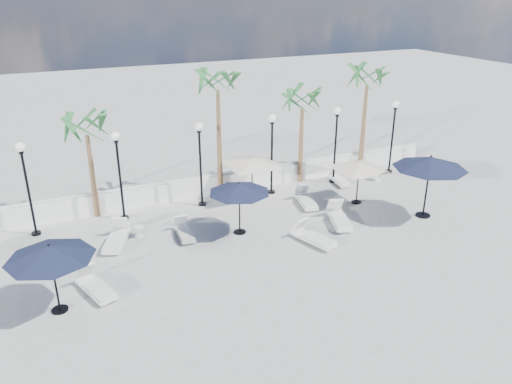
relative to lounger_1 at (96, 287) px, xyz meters
name	(u,v)px	position (x,y,z in m)	size (l,w,h in m)	color
ground	(263,275)	(5.40, -1.23, -0.24)	(100.00, 100.00, 0.00)	gray
balustrade	(195,188)	(5.40, 6.27, 0.23)	(26.00, 0.30, 1.01)	silver
lamppost_1	(26,176)	(-1.60, 5.27, 2.25)	(0.36, 0.36, 3.84)	black
lamppost_2	(118,164)	(1.90, 5.27, 2.25)	(0.36, 0.36, 3.84)	black
lamppost_3	(200,153)	(5.40, 5.27, 2.25)	(0.36, 0.36, 3.84)	black
lamppost_4	(272,143)	(8.90, 5.27, 2.25)	(0.36, 0.36, 3.84)	black
lamppost_5	(336,134)	(12.40, 5.27, 2.25)	(0.36, 0.36, 3.84)	black
lamppost_6	(393,127)	(15.90, 5.27, 2.25)	(0.36, 0.36, 3.84)	black
palm_1	(87,132)	(0.90, 6.07, 3.52)	(2.60, 2.60, 4.70)	brown
palm_2	(218,87)	(6.60, 6.07, 4.88)	(2.60, 2.60, 6.10)	brown
palm_3	(302,104)	(10.90, 6.07, 3.71)	(2.60, 2.60, 4.90)	brown
palm_4	(367,82)	(14.60, 6.07, 4.49)	(2.60, 2.60, 5.70)	brown
lounger_1	(96,287)	(0.00, 0.00, 0.00)	(1.17, 1.98, 0.71)	silver
lounger_2	(117,238)	(1.20, 3.07, 0.02)	(1.40, 2.11, 0.76)	silver
lounger_3	(184,232)	(3.75, 2.63, -0.03)	(0.64, 1.69, 0.62)	silver
lounger_4	(314,237)	(8.18, 0.06, 0.00)	(1.18, 2.01, 0.72)	silver
lounger_5	(306,200)	(9.71, 3.32, 0.00)	(1.00, 1.94, 0.69)	silver
lounger_6	(339,218)	(9.99, 1.05, 0.02)	(1.27, 2.12, 0.76)	silver
lounger_7	(339,179)	(12.57, 4.99, -0.03)	(0.75, 1.69, 0.61)	silver
side_table_1	(139,231)	(2.11, 3.34, 0.03)	(0.46, 0.46, 0.44)	silver
side_table_2	(378,175)	(14.61, 4.50, 0.02)	(0.45, 0.45, 0.43)	silver
parasol_navy_left	(50,252)	(-1.16, -0.51, 1.80)	(2.62, 2.62, 2.31)	black
parasol_navy_mid	(239,188)	(5.89, 2.02, 1.70)	(2.46, 2.46, 2.21)	black
parasol_navy_right	(430,163)	(13.74, 0.19, 2.19)	(3.09, 3.09, 2.77)	black
parasol_cream_sq_a	(252,159)	(7.75, 4.97, 1.74)	(4.34, 4.34, 2.13)	black
parasol_cream_sq_b	(359,163)	(11.94, 2.59, 1.69)	(4.16, 4.16, 2.08)	black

